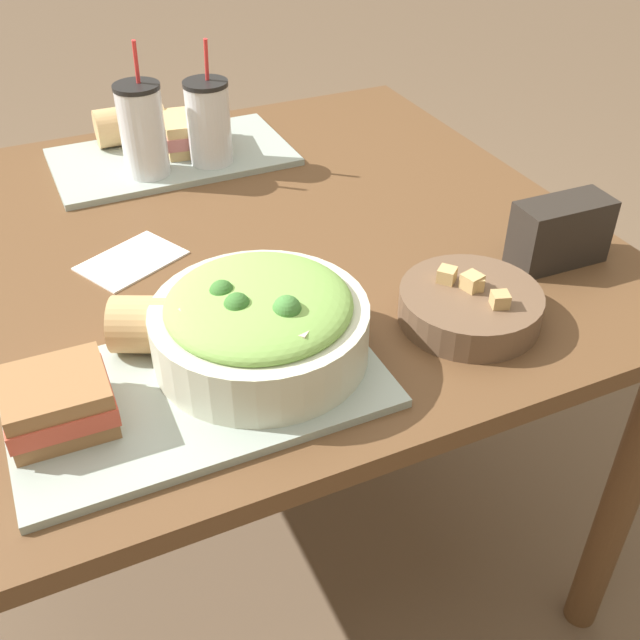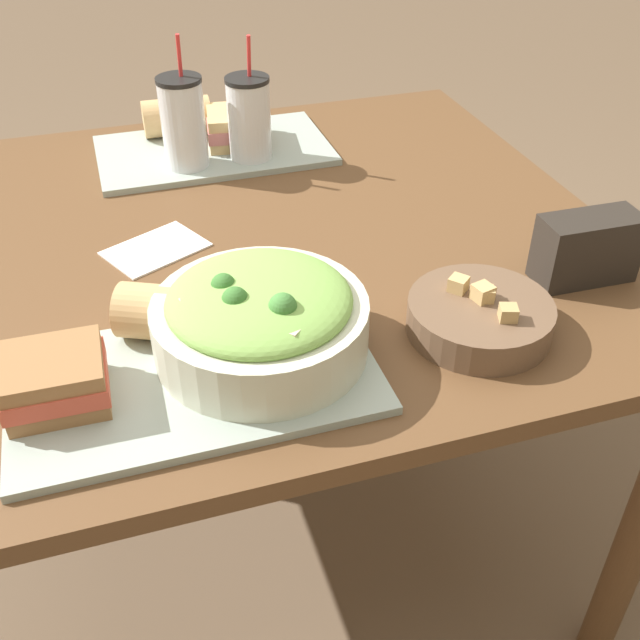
% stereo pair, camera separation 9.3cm
% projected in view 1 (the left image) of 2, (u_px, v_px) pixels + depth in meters
% --- Properties ---
extents(ground_plane, '(12.00, 12.00, 0.00)m').
position_uv_depth(ground_plane, '(248.00, 530.00, 1.65)').
color(ground_plane, brown).
extents(dining_table, '(1.18, 1.05, 0.74)m').
position_uv_depth(dining_table, '(226.00, 288.00, 1.27)').
color(dining_table, brown).
rests_on(dining_table, ground_plane).
extents(tray_near, '(0.45, 0.26, 0.01)m').
position_uv_depth(tray_near, '(199.00, 390.00, 0.91)').
color(tray_near, '#99A89E').
rests_on(tray_near, dining_table).
extents(tray_far, '(0.45, 0.26, 0.01)m').
position_uv_depth(tray_far, '(172.00, 157.00, 1.45)').
color(tray_far, '#99A89E').
rests_on(tray_far, dining_table).
extents(salad_bowl, '(0.27, 0.27, 0.11)m').
position_uv_depth(salad_bowl, '(260.00, 322.00, 0.92)').
color(salad_bowl, beige).
rests_on(salad_bowl, tray_near).
extents(soup_bowl, '(0.19, 0.19, 0.07)m').
position_uv_depth(soup_bowl, '(470.00, 304.00, 1.02)').
color(soup_bowl, brown).
rests_on(soup_bowl, dining_table).
extents(sandwich_near, '(0.12, 0.11, 0.06)m').
position_uv_depth(sandwich_near, '(58.00, 402.00, 0.84)').
color(sandwich_near, olive).
rests_on(sandwich_near, tray_near).
extents(baguette_near, '(0.16, 0.13, 0.07)m').
position_uv_depth(baguette_near, '(168.00, 325.00, 0.94)').
color(baguette_near, tan).
rests_on(baguette_near, tray_near).
extents(sandwich_far, '(0.13, 0.13, 0.06)m').
position_uv_depth(sandwich_far, '(194.00, 132.00, 1.45)').
color(sandwich_far, tan).
rests_on(sandwich_far, tray_far).
extents(baguette_far, '(0.13, 0.08, 0.07)m').
position_uv_depth(baguette_far, '(131.00, 124.00, 1.47)').
color(baguette_far, tan).
rests_on(baguette_far, tray_far).
extents(drink_cup_dark, '(0.08, 0.08, 0.24)m').
position_uv_depth(drink_cup_dark, '(143.00, 133.00, 1.33)').
color(drink_cup_dark, silver).
rests_on(drink_cup_dark, tray_far).
extents(drink_cup_red, '(0.08, 0.08, 0.23)m').
position_uv_depth(drink_cup_red, '(209.00, 125.00, 1.38)').
color(drink_cup_red, silver).
rests_on(drink_cup_red, tray_far).
extents(chip_bag, '(0.15, 0.07, 0.10)m').
position_uv_depth(chip_bag, '(560.00, 232.00, 1.13)').
color(chip_bag, '#28231E').
rests_on(chip_bag, dining_table).
extents(napkin_folded, '(0.18, 0.16, 0.00)m').
position_uv_depth(napkin_folded, '(131.00, 261.00, 1.15)').
color(napkin_folded, white).
rests_on(napkin_folded, dining_table).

